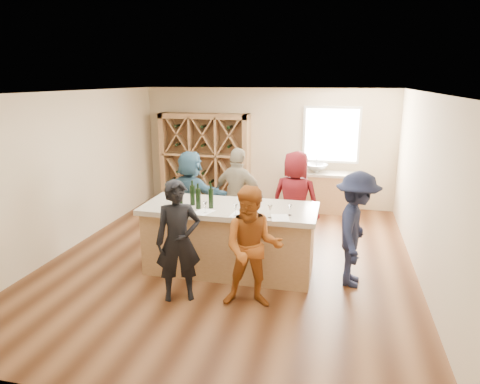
% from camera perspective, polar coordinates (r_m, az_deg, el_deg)
% --- Properties ---
extents(floor, '(6.00, 7.00, 0.10)m').
position_cam_1_polar(floor, '(7.46, -1.11, -9.29)').
color(floor, brown).
rests_on(floor, ground).
extents(ceiling, '(6.00, 7.00, 0.10)m').
position_cam_1_polar(ceiling, '(6.81, -1.24, 13.58)').
color(ceiling, white).
rests_on(ceiling, ground).
extents(wall_back, '(6.00, 0.10, 2.80)m').
position_cam_1_polar(wall_back, '(10.41, 3.68, 5.99)').
color(wall_back, beige).
rests_on(wall_back, ground).
extents(wall_front, '(6.00, 0.10, 2.80)m').
position_cam_1_polar(wall_front, '(3.83, -14.59, -10.39)').
color(wall_front, beige).
rests_on(wall_front, ground).
extents(wall_left, '(0.10, 7.00, 2.80)m').
position_cam_1_polar(wall_left, '(8.28, -22.12, 2.60)').
color(wall_left, beige).
rests_on(wall_left, ground).
extents(wall_right, '(0.10, 7.00, 2.80)m').
position_cam_1_polar(wall_right, '(6.92, 24.11, 0.16)').
color(wall_right, beige).
rests_on(wall_right, ground).
extents(window_frame, '(1.30, 0.06, 1.30)m').
position_cam_1_polar(window_frame, '(10.14, 12.09, 7.46)').
color(window_frame, white).
rests_on(window_frame, wall_back).
extents(window_pane, '(1.18, 0.01, 1.18)m').
position_cam_1_polar(window_pane, '(10.11, 12.08, 7.43)').
color(window_pane, white).
rests_on(window_pane, wall_back).
extents(wine_rack, '(2.20, 0.45, 2.20)m').
position_cam_1_polar(wine_rack, '(10.54, -4.70, 4.43)').
color(wine_rack, '#A1784D').
rests_on(wine_rack, floor).
extents(back_counter_base, '(1.60, 0.58, 0.86)m').
position_cam_1_polar(back_counter_base, '(10.13, 11.08, -0.12)').
color(back_counter_base, '#A1784D').
rests_on(back_counter_base, floor).
extents(back_counter_top, '(1.70, 0.62, 0.06)m').
position_cam_1_polar(back_counter_top, '(10.02, 11.21, 2.42)').
color(back_counter_top, '#B8AB97').
rests_on(back_counter_top, back_counter_base).
extents(sink, '(0.54, 0.54, 0.19)m').
position_cam_1_polar(sink, '(10.01, 10.11, 3.18)').
color(sink, silver).
rests_on(sink, back_counter_top).
extents(faucet, '(0.02, 0.02, 0.30)m').
position_cam_1_polar(faucet, '(10.17, 10.18, 3.69)').
color(faucet, silver).
rests_on(faucet, back_counter_top).
extents(tasting_counter_base, '(2.60, 1.00, 1.00)m').
position_cam_1_polar(tasting_counter_base, '(6.86, -1.37, -6.53)').
color(tasting_counter_base, '#A1784D').
rests_on(tasting_counter_base, floor).
extents(tasting_counter_top, '(2.72, 1.12, 0.08)m').
position_cam_1_polar(tasting_counter_top, '(6.68, -1.40, -2.22)').
color(tasting_counter_top, '#B8AB97').
rests_on(tasting_counter_top, tasting_counter_base).
extents(wine_bottle_a, '(0.08, 0.08, 0.27)m').
position_cam_1_polar(wine_bottle_a, '(6.73, -8.51, -0.71)').
color(wine_bottle_a, black).
rests_on(wine_bottle_a, tasting_counter_top).
extents(wine_bottle_b, '(0.09, 0.09, 0.29)m').
position_cam_1_polar(wine_bottle_b, '(6.56, -7.94, -0.97)').
color(wine_bottle_b, black).
rests_on(wine_bottle_b, tasting_counter_top).
extents(wine_bottle_c, '(0.10, 0.10, 0.31)m').
position_cam_1_polar(wine_bottle_c, '(6.73, -6.36, -0.44)').
color(wine_bottle_c, black).
rests_on(wine_bottle_c, tasting_counter_top).
extents(wine_bottle_d, '(0.08, 0.08, 0.32)m').
position_cam_1_polar(wine_bottle_d, '(6.53, -5.60, -0.89)').
color(wine_bottle_d, black).
rests_on(wine_bottle_d, tasting_counter_top).
extents(wine_bottle_e, '(0.09, 0.09, 0.30)m').
position_cam_1_polar(wine_bottle_e, '(6.54, -3.89, -0.88)').
color(wine_bottle_e, black).
rests_on(wine_bottle_e, tasting_counter_top).
extents(wine_glass_a, '(0.08, 0.08, 0.16)m').
position_cam_1_polar(wine_glass_a, '(6.33, -4.66, -2.10)').
color(wine_glass_a, white).
rests_on(wine_glass_a, tasting_counter_top).
extents(wine_glass_b, '(0.07, 0.07, 0.17)m').
position_cam_1_polar(wine_glass_b, '(6.17, -0.59, -2.46)').
color(wine_glass_b, white).
rests_on(wine_glass_b, tasting_counter_top).
extents(wine_glass_c, '(0.09, 0.09, 0.19)m').
position_cam_1_polar(wine_glass_c, '(6.10, 4.01, -2.61)').
color(wine_glass_c, white).
rests_on(wine_glass_c, tasting_counter_top).
extents(wine_glass_d, '(0.09, 0.09, 0.19)m').
position_cam_1_polar(wine_glass_d, '(6.38, 1.81, -1.80)').
color(wine_glass_d, white).
rests_on(wine_glass_d, tasting_counter_top).
extents(wine_glass_e, '(0.07, 0.07, 0.16)m').
position_cam_1_polar(wine_glass_e, '(6.24, 6.67, -2.43)').
color(wine_glass_e, white).
rests_on(wine_glass_e, tasting_counter_top).
extents(tasting_menu_a, '(0.32, 0.38, 0.00)m').
position_cam_1_polar(tasting_menu_a, '(6.40, -4.87, -2.66)').
color(tasting_menu_a, white).
rests_on(tasting_menu_a, tasting_counter_top).
extents(tasting_menu_b, '(0.27, 0.34, 0.00)m').
position_cam_1_polar(tasting_menu_b, '(6.26, -0.03, -3.01)').
color(tasting_menu_b, white).
rests_on(tasting_menu_b, tasting_counter_top).
extents(tasting_menu_c, '(0.32, 0.38, 0.00)m').
position_cam_1_polar(tasting_menu_c, '(6.14, 5.37, -3.43)').
color(tasting_menu_c, white).
rests_on(tasting_menu_c, tasting_counter_top).
extents(person_near_left, '(0.75, 0.66, 1.70)m').
position_cam_1_polar(person_near_left, '(5.94, -8.23, -6.52)').
color(person_near_left, black).
rests_on(person_near_left, floor).
extents(person_near_right, '(0.87, 0.56, 1.67)m').
position_cam_1_polar(person_near_right, '(5.71, 1.71, -7.44)').
color(person_near_right, '#994C19').
rests_on(person_near_right, floor).
extents(person_server, '(0.63, 1.17, 1.73)m').
position_cam_1_polar(person_server, '(6.51, 15.21, -4.84)').
color(person_server, '#191E38').
rests_on(person_server, floor).
extents(person_far_mid, '(1.17, 0.82, 1.81)m').
position_cam_1_polar(person_far_mid, '(7.83, -0.23, -0.67)').
color(person_far_mid, gray).
rests_on(person_far_mid, floor).
extents(person_far_right, '(0.96, 0.72, 1.79)m').
position_cam_1_polar(person_far_right, '(7.72, 7.35, -1.11)').
color(person_far_right, '#590F14').
rests_on(person_far_right, floor).
extents(person_far_left, '(1.68, 1.11, 1.71)m').
position_cam_1_polar(person_far_left, '(8.23, -6.55, -0.36)').
color(person_far_left, '#335972').
rests_on(person_far_left, floor).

